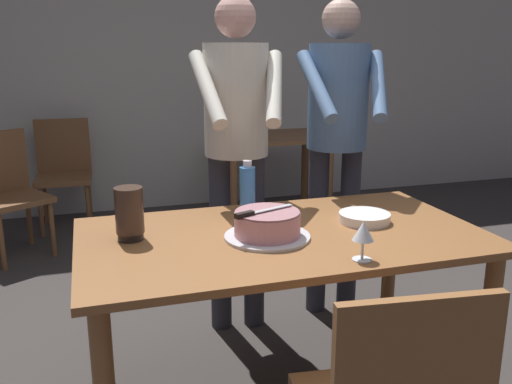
% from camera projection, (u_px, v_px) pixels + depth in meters
% --- Properties ---
extents(back_wall, '(10.00, 0.12, 2.70)m').
position_uv_depth(back_wall, '(165.00, 62.00, 5.04)').
color(back_wall, '#BCB7AD').
rests_on(back_wall, ground_plane).
extents(main_dining_table, '(1.62, 0.90, 0.75)m').
position_uv_depth(main_dining_table, '(282.00, 257.00, 2.25)').
color(main_dining_table, brown).
rests_on(main_dining_table, ground_plane).
extents(cake_on_platter, '(0.34, 0.34, 0.11)m').
position_uv_depth(cake_on_platter, '(267.00, 226.00, 2.16)').
color(cake_on_platter, silver).
rests_on(cake_on_platter, main_dining_table).
extents(cake_knife, '(0.26, 0.11, 0.02)m').
position_uv_depth(cake_knife, '(253.00, 213.00, 2.10)').
color(cake_knife, silver).
rests_on(cake_knife, cake_on_platter).
extents(plate_stack, '(0.22, 0.22, 0.04)m').
position_uv_depth(plate_stack, '(364.00, 218.00, 2.36)').
color(plate_stack, white).
rests_on(plate_stack, main_dining_table).
extents(wine_glass_near, '(0.08, 0.08, 0.14)m').
position_uv_depth(wine_glass_near, '(363.00, 232.00, 1.92)').
color(wine_glass_near, silver).
rests_on(wine_glass_near, main_dining_table).
extents(water_bottle, '(0.07, 0.07, 0.25)m').
position_uv_depth(water_bottle, '(247.00, 190.00, 2.43)').
color(water_bottle, '#387AC6').
rests_on(water_bottle, main_dining_table).
extents(hurricane_lamp, '(0.11, 0.11, 0.21)m').
position_uv_depth(hurricane_lamp, '(129.00, 213.00, 2.12)').
color(hurricane_lamp, black).
rests_on(hurricane_lamp, main_dining_table).
extents(person_cutting_cake, '(0.46, 0.57, 1.72)m').
position_uv_depth(person_cutting_cake, '(237.00, 131.00, 2.76)').
color(person_cutting_cake, '#2D2D38').
rests_on(person_cutting_cake, ground_plane).
extents(person_standing_beside, '(0.46, 0.57, 1.72)m').
position_uv_depth(person_standing_beside, '(337.00, 125.00, 2.95)').
color(person_standing_beside, '#2D2D38').
rests_on(person_standing_beside, ground_plane).
extents(background_table, '(1.00, 0.70, 0.74)m').
position_uv_depth(background_table, '(272.00, 154.00, 4.82)').
color(background_table, brown).
rests_on(background_table, ground_plane).
extents(background_chair_0, '(0.60, 0.60, 0.90)m').
position_uv_depth(background_chair_0, '(7.00, 190.00, 3.95)').
color(background_chair_0, brown).
rests_on(background_chair_0, ground_plane).
extents(background_chair_1, '(0.46, 0.46, 0.90)m').
position_uv_depth(background_chair_1, '(64.00, 169.00, 4.60)').
color(background_chair_1, brown).
rests_on(background_chair_1, ground_plane).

